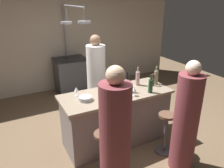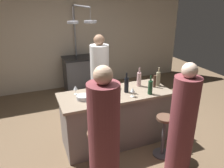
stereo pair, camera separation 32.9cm
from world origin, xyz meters
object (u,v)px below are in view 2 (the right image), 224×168
Objects in this scene: bar_stool_right at (164,134)px; mixing_bowl_wooden at (114,87)px; wine_bottle_rose at (139,79)px; wine_glass_near_right_guest at (133,90)px; stove_range at (79,74)px; guest_right at (182,125)px; guest_left at (104,142)px; wine_glass_by_chef at (75,88)px; bar_stool_left at (97,151)px; chef at (100,81)px; mixing_bowl_steel at (83,97)px; wine_bottle_white at (158,79)px; pepper_mill at (155,81)px; wine_bottle_dark at (126,85)px; wine_bottle_green at (150,87)px.

mixing_bowl_wooden is at bearing 121.66° from bar_stool_right.
wine_bottle_rose is 0.46m from wine_glass_near_right_guest.
guest_right is (0.54, -3.43, 0.30)m from stove_range.
guest_left is 1.31m from mixing_bowl_wooden.
guest_right is at bearing -45.74° from wine_glass_by_chef.
wine_glass_near_right_guest is at bearing 131.28° from bar_stool_right.
chef is at bearing 69.39° from bar_stool_left.
chef is 2.49× the size of bar_stool_left.
wine_bottle_white is at bearing 1.98° from mixing_bowl_steel.
stove_range is 2.44m from wine_bottle_rose.
pepper_mill is 1.44× the size of wine_glass_near_right_guest.
mixing_bowl_wooden is (0.60, 1.15, 0.15)m from guest_left.
wine_bottle_dark is (0.70, 0.59, 0.65)m from bar_stool_left.
stove_range is 6.10× the size of wine_glass_by_chef.
stove_range is 0.53× the size of guest_left.
wine_bottle_white is at bearing -48.61° from chef.
guest_left reaches higher than wine_bottle_dark.
wine_bottle_dark reaches higher than bar_stool_left.
bar_stool_left is 3.24× the size of pepper_mill.
pepper_mill reaches higher than wine_glass_by_chef.
bar_stool_right is 0.52m from guest_right.
guest_right reaches higher than bar_stool_left.
wine_glass_near_right_guest reaches higher than bar_stool_right.
wine_glass_by_chef is at bearing 106.04° from mixing_bowl_steel.
bar_stool_left is 1.19m from guest_right.
chef reaches higher than mixing_bowl_steel.
wine_bottle_rose is at bearing 8.65° from mixing_bowl_steel.
wine_glass_by_chef is 0.91× the size of mixing_bowl_wooden.
wine_glass_near_right_guest is at bearing -158.53° from pepper_mill.
guest_left is at bearing -133.19° from wine_bottle_rose.
wine_glass_near_right_guest is at bearing 176.87° from wine_bottle_green.
stove_range is 4.44× the size of mixing_bowl_steel.
wine_bottle_rose is (-0.05, 1.11, 0.28)m from guest_right.
wine_bottle_green is 0.93× the size of wine_bottle_dark.
guest_right reaches higher than stove_range.
bar_stool_right is at bearing -112.08° from wine_bottle_white.
wine_glass_near_right_guest is at bearing -158.44° from wine_bottle_white.
guest_left reaches higher than wine_glass_by_chef.
wine_bottle_white is (0.26, 1.00, 0.28)m from guest_right.
wine_bottle_green is at bearing -11.66° from mixing_bowl_steel.
chef is 1.09m from mixing_bowl_steel.
guest_left is 11.60× the size of wine_glass_by_chef.
stove_range is 6.10× the size of wine_glass_near_right_guest.
wine_glass_near_right_guest is at bearing -82.32° from chef.
wine_bottle_white is at bearing 75.69° from guest_right.
wine_bottle_white reaches higher than wine_bottle_rose.
wine_bottle_green reaches higher than bar_stool_left.
wine_bottle_dark is 1.01× the size of wine_bottle_white.
bar_stool_left is at bearing -110.61° from chef.
mixing_bowl_wooden is at bearing 137.10° from wine_bottle_green.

